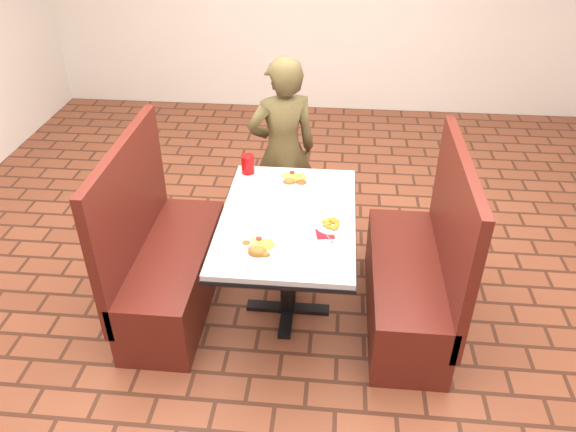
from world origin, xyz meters
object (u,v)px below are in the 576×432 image
object	(u,v)px
booth_bench_right	(415,279)
red_tumbler	(248,164)
dining_table	(288,229)
far_dinner_plate	(294,178)
diner_person	(283,152)
booth_bench_left	(166,264)
near_dinner_plate	(260,246)
plantain_plate	(331,225)

from	to	relation	value
booth_bench_right	red_tumbler	size ratio (longest dim) A/B	9.32
dining_table	red_tumbler	distance (m)	0.62
dining_table	far_dinner_plate	bearing A→B (deg)	89.95
diner_person	far_dinner_plate	xyz separation A→B (m)	(0.13, -0.49, 0.06)
dining_table	far_dinner_plate	world-z (taller)	far_dinner_plate
booth_bench_right	diner_person	world-z (taller)	diner_person
booth_bench_left	far_dinner_plate	bearing A→B (deg)	27.80
booth_bench_right	near_dinner_plate	distance (m)	1.08
dining_table	booth_bench_right	xyz separation A→B (m)	(0.80, 0.00, -0.32)
booth_bench_left	booth_bench_right	distance (m)	1.60
booth_bench_left	diner_person	xyz separation A→B (m)	(0.67, 0.91, 0.38)
near_dinner_plate	plantain_plate	world-z (taller)	near_dinner_plate
near_dinner_plate	red_tumbler	xyz separation A→B (m)	(-0.20, 0.86, 0.04)
dining_table	booth_bench_right	world-z (taller)	booth_bench_right
diner_person	red_tumbler	world-z (taller)	diner_person
diner_person	plantain_plate	bearing A→B (deg)	89.89
dining_table	booth_bench_right	bearing A→B (deg)	0.00
dining_table	booth_bench_left	bearing A→B (deg)	180.00
near_dinner_plate	booth_bench_left	bearing A→B (deg)	152.41
plantain_plate	red_tumbler	world-z (taller)	red_tumbler
booth_bench_left	red_tumbler	size ratio (longest dim) A/B	9.32
dining_table	red_tumbler	bearing A→B (deg)	122.19
diner_person	near_dinner_plate	distance (m)	1.26
far_dinner_plate	plantain_plate	size ratio (longest dim) A/B	1.31
plantain_plate	booth_bench_left	bearing A→B (deg)	175.38
booth_bench_right	red_tumbler	world-z (taller)	booth_bench_right
booth_bench_left	red_tumbler	xyz separation A→B (m)	(0.48, 0.51, 0.49)
booth_bench_left	near_dinner_plate	distance (m)	0.88
diner_person	near_dinner_plate	bearing A→B (deg)	68.80
booth_bench_left	diner_person	size ratio (longest dim) A/B	0.84
far_dinner_plate	booth_bench_right	bearing A→B (deg)	-27.82
booth_bench_left	booth_bench_right	bearing A→B (deg)	0.00
booth_bench_right	diner_person	size ratio (longest dim) A/B	0.84
booth_bench_right	dining_table	bearing A→B (deg)	180.00
red_tumbler	near_dinner_plate	bearing A→B (deg)	-77.14
red_tumbler	diner_person	bearing A→B (deg)	64.47
dining_table	plantain_plate	world-z (taller)	plantain_plate
near_dinner_plate	plantain_plate	bearing A→B (deg)	35.00
red_tumbler	booth_bench_left	bearing A→B (deg)	-133.53
diner_person	red_tumbler	xyz separation A→B (m)	(-0.19, -0.40, 0.10)
booth_bench_left	far_dinner_plate	distance (m)	1.01
dining_table	far_dinner_plate	xyz separation A→B (m)	(0.00, 0.42, 0.12)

